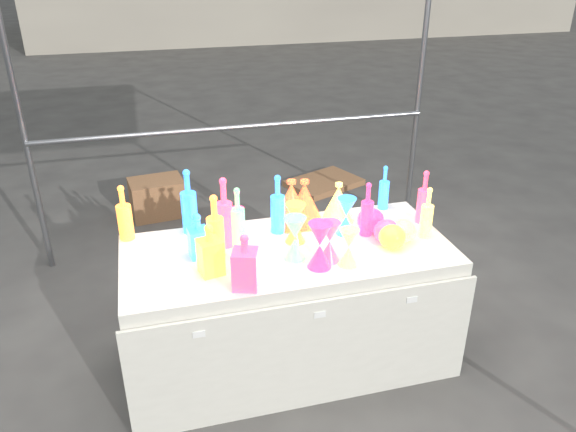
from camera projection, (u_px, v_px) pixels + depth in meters
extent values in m
plane|color=#5D5A56|center=(288.00, 356.00, 3.41)|extent=(80.00, 80.00, 0.00)
cylinder|color=gray|center=(20.00, 115.00, 3.83)|extent=(0.04, 0.04, 2.40)
cylinder|color=gray|center=(419.00, 88.00, 4.53)|extent=(0.04, 0.04, 2.40)
cylinder|color=gray|center=(238.00, 127.00, 4.24)|extent=(3.00, 0.04, 0.04)
cube|color=silver|center=(288.00, 305.00, 3.24)|extent=(1.80, 0.80, 0.75)
cube|color=silver|center=(309.00, 356.00, 2.90)|extent=(1.84, 0.02, 0.68)
cube|color=white|center=(199.00, 334.00, 2.65)|extent=(0.06, 0.00, 0.03)
cube|color=white|center=(320.00, 315.00, 2.79)|extent=(0.06, 0.00, 0.03)
cube|color=white|center=(412.00, 300.00, 2.90)|extent=(0.06, 0.00, 0.03)
cube|color=#9E6C47|center=(157.00, 197.00, 5.10)|extent=(0.51, 0.40, 0.34)
cube|color=#9E6C47|center=(324.00, 183.00, 5.76)|extent=(0.84, 0.73, 0.06)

